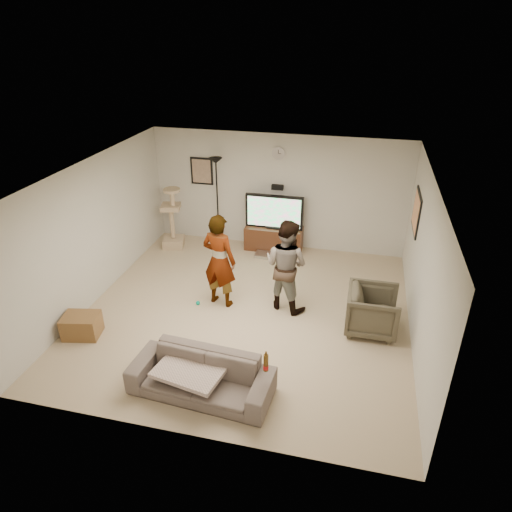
% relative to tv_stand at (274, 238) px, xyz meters
% --- Properties ---
extents(floor, '(5.50, 5.50, 0.02)m').
position_rel_tv_stand_xyz_m(floor, '(0.02, -2.50, -0.27)').
color(floor, tan).
rests_on(floor, ground).
extents(ceiling, '(5.50, 5.50, 0.02)m').
position_rel_tv_stand_xyz_m(ceiling, '(0.02, -2.50, 2.25)').
color(ceiling, white).
rests_on(ceiling, wall_back).
extents(wall_back, '(5.50, 0.04, 2.50)m').
position_rel_tv_stand_xyz_m(wall_back, '(0.02, 0.25, 0.99)').
color(wall_back, beige).
rests_on(wall_back, floor).
extents(wall_front, '(5.50, 0.04, 2.50)m').
position_rel_tv_stand_xyz_m(wall_front, '(0.02, -5.25, 0.99)').
color(wall_front, beige).
rests_on(wall_front, floor).
extents(wall_left, '(0.04, 5.50, 2.50)m').
position_rel_tv_stand_xyz_m(wall_left, '(-2.73, -2.50, 0.99)').
color(wall_left, beige).
rests_on(wall_left, floor).
extents(wall_right, '(0.04, 5.50, 2.50)m').
position_rel_tv_stand_xyz_m(wall_right, '(2.77, -2.50, 0.99)').
color(wall_right, beige).
rests_on(wall_right, floor).
extents(wall_clock, '(0.26, 0.04, 0.26)m').
position_rel_tv_stand_xyz_m(wall_clock, '(0.02, 0.22, 1.84)').
color(wall_clock, silver).
rests_on(wall_clock, wall_back).
extents(wall_speaker, '(0.25, 0.10, 0.10)m').
position_rel_tv_stand_xyz_m(wall_speaker, '(0.02, 0.19, 1.12)').
color(wall_speaker, black).
rests_on(wall_speaker, wall_back).
extents(picture_back, '(0.42, 0.03, 0.52)m').
position_rel_tv_stand_xyz_m(picture_back, '(-1.68, 0.23, 1.34)').
color(picture_back, '#8A705D').
rests_on(picture_back, wall_back).
extents(picture_right, '(0.03, 0.78, 0.62)m').
position_rel_tv_stand_xyz_m(picture_right, '(2.75, -0.90, 1.24)').
color(picture_right, '#FB9A68').
rests_on(picture_right, wall_right).
extents(tv_stand, '(1.25, 0.45, 0.52)m').
position_rel_tv_stand_xyz_m(tv_stand, '(0.00, 0.00, 0.00)').
color(tv_stand, '#3D2012').
rests_on(tv_stand, floor).
extents(console_box, '(0.40, 0.30, 0.07)m').
position_rel_tv_stand_xyz_m(console_box, '(-0.12, -0.40, -0.23)').
color(console_box, '#BABABB').
rests_on(console_box, floor).
extents(tv, '(1.25, 0.08, 0.74)m').
position_rel_tv_stand_xyz_m(tv, '(0.00, 0.00, 0.63)').
color(tv, black).
rests_on(tv, tv_stand).
extents(tv_screen, '(1.15, 0.01, 0.65)m').
position_rel_tv_stand_xyz_m(tv_screen, '(0.00, -0.04, 0.63)').
color(tv_screen, '#1EF16A').
rests_on(tv_screen, tv).
extents(floor_lamp, '(0.32, 0.32, 1.97)m').
position_rel_tv_stand_xyz_m(floor_lamp, '(-1.28, 0.04, 0.72)').
color(floor_lamp, black).
rests_on(floor_lamp, floor).
extents(cat_tree, '(0.54, 0.54, 1.39)m').
position_rel_tv_stand_xyz_m(cat_tree, '(-2.21, -0.37, 0.43)').
color(cat_tree, tan).
rests_on(cat_tree, floor).
extents(person_left, '(0.70, 0.54, 1.71)m').
position_rel_tv_stand_xyz_m(person_left, '(-0.49, -2.34, 0.59)').
color(person_left, '#A2A4B1').
rests_on(person_left, floor).
extents(person_right, '(0.98, 0.88, 1.65)m').
position_rel_tv_stand_xyz_m(person_right, '(0.64, -2.18, 0.56)').
color(person_right, '#4670A5').
rests_on(person_right, floor).
extents(sofa, '(1.98, 0.90, 0.56)m').
position_rel_tv_stand_xyz_m(sofa, '(-0.08, -4.53, 0.02)').
color(sofa, '#5E514C').
rests_on(sofa, floor).
extents(throw_blanket, '(1.02, 0.86, 0.06)m').
position_rel_tv_stand_xyz_m(throw_blanket, '(-0.22, -4.53, 0.12)').
color(throw_blanket, '#C6ABA1').
rests_on(throw_blanket, sofa).
extents(beer_bottle, '(0.06, 0.06, 0.25)m').
position_rel_tv_stand_xyz_m(beer_bottle, '(0.81, -4.53, 0.43)').
color(beer_bottle, '#523510').
rests_on(beer_bottle, sofa).
extents(armchair, '(0.82, 0.80, 0.75)m').
position_rel_tv_stand_xyz_m(armchair, '(2.13, -2.54, 0.11)').
color(armchair, '#433E30').
rests_on(armchair, floor).
extents(side_table, '(0.63, 0.52, 0.37)m').
position_rel_tv_stand_xyz_m(side_table, '(-2.38, -3.77, -0.07)').
color(side_table, brown).
rests_on(side_table, floor).
extents(toy_ball, '(0.07, 0.07, 0.07)m').
position_rel_tv_stand_xyz_m(toy_ball, '(-0.88, -2.50, -0.22)').
color(toy_ball, '#009B7C').
rests_on(toy_ball, floor).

